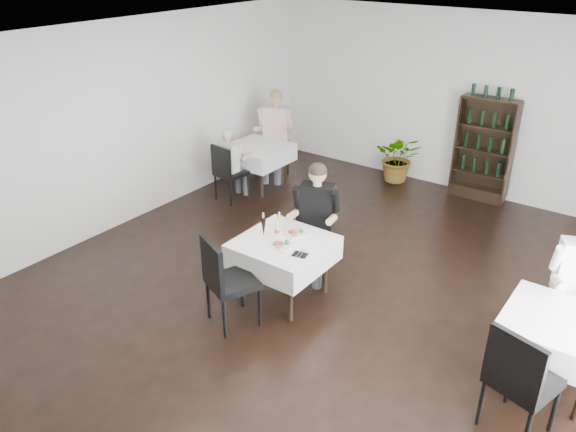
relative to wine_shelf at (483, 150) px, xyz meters
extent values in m
plane|color=black|center=(-0.60, -4.31, -0.85)|extent=(9.00, 9.00, 0.00)
plane|color=white|center=(-0.60, -4.31, 2.15)|extent=(9.00, 9.00, 0.00)
plane|color=white|center=(-0.60, 0.19, 0.65)|extent=(7.00, 0.00, 7.00)
plane|color=white|center=(-4.10, -4.31, 0.65)|extent=(0.00, 9.00, 9.00)
cube|color=black|center=(0.00, 0.01, -0.75)|extent=(0.90, 0.28, 0.20)
cylinder|color=black|center=(-1.27, -4.68, -0.49)|extent=(0.06, 0.06, 0.71)
cylinder|color=black|center=(-1.27, -3.95, -0.49)|extent=(0.06, 0.06, 0.71)
cylinder|color=black|center=(-0.53, -4.68, -0.49)|extent=(0.06, 0.06, 0.71)
cylinder|color=black|center=(-0.53, -3.95, -0.49)|extent=(0.06, 0.06, 0.71)
cube|color=black|center=(-0.90, -4.31, -0.12)|extent=(0.85, 0.85, 0.04)
cube|color=white|center=(-0.90, -4.31, -0.23)|extent=(1.03, 1.03, 0.30)
cylinder|color=black|center=(-3.64, -2.15, -0.49)|extent=(0.06, 0.06, 0.71)
cylinder|color=black|center=(-3.64, -1.47, -0.49)|extent=(0.06, 0.06, 0.71)
cylinder|color=black|center=(-2.96, -2.15, -0.49)|extent=(0.06, 0.06, 0.71)
cylinder|color=black|center=(-2.96, -1.47, -0.49)|extent=(0.06, 0.06, 0.71)
cube|color=black|center=(-3.30, -1.81, -0.12)|extent=(0.80, 0.80, 0.04)
cube|color=white|center=(-3.30, -1.81, -0.23)|extent=(0.98, 0.98, 0.30)
cylinder|color=black|center=(1.76, -4.35, -0.49)|extent=(0.06, 0.06, 0.71)
cylinder|color=black|center=(1.76, -3.67, -0.49)|extent=(0.06, 0.06, 0.71)
cube|color=black|center=(2.10, -4.01, -0.12)|extent=(0.80, 0.80, 0.04)
cube|color=white|center=(2.10, -4.01, -0.23)|extent=(0.98, 0.98, 0.30)
imported|color=#255D20|center=(-1.43, -0.11, -0.40)|extent=(0.99, 0.93, 0.89)
cylinder|color=black|center=(-1.00, -3.98, -0.61)|extent=(0.04, 0.04, 0.47)
cylinder|color=black|center=(-1.18, -3.61, -0.61)|extent=(0.04, 0.04, 0.47)
cylinder|color=black|center=(-0.63, -3.81, -0.61)|extent=(0.04, 0.04, 0.47)
cylinder|color=black|center=(-0.80, -3.44, -0.61)|extent=(0.04, 0.04, 0.47)
cube|color=black|center=(-0.90, -3.71, -0.34)|extent=(0.63, 0.63, 0.07)
cube|color=black|center=(-0.99, -3.51, -0.06)|extent=(0.45, 0.25, 0.51)
cylinder|color=black|center=(-0.76, -4.96, -0.60)|extent=(0.04, 0.04, 0.50)
cylinder|color=black|center=(-0.93, -5.35, -0.60)|extent=(0.04, 0.04, 0.50)
cylinder|color=black|center=(-1.16, -4.79, -0.60)|extent=(0.04, 0.04, 0.50)
cylinder|color=black|center=(-1.33, -5.18, -0.60)|extent=(0.04, 0.04, 0.50)
cube|color=black|center=(-1.05, -5.07, -0.32)|extent=(0.65, 0.65, 0.08)
cube|color=black|center=(-1.14, -5.28, -0.02)|extent=(0.48, 0.25, 0.54)
cylinder|color=black|center=(-3.49, -1.48, -0.64)|extent=(0.03, 0.03, 0.42)
cylinder|color=black|center=(-3.57, -1.13, -0.64)|extent=(0.03, 0.03, 0.42)
cylinder|color=black|center=(-3.14, -1.40, -0.64)|extent=(0.03, 0.03, 0.42)
cylinder|color=black|center=(-3.22, -1.05, -0.64)|extent=(0.03, 0.03, 0.42)
cube|color=black|center=(-3.36, -1.26, -0.40)|extent=(0.50, 0.50, 0.06)
cube|color=black|center=(-3.40, -1.08, -0.16)|extent=(0.42, 0.14, 0.45)
cylinder|color=black|center=(-3.10, -2.35, -0.62)|extent=(0.03, 0.03, 0.45)
cylinder|color=black|center=(-3.15, -2.73, -0.62)|extent=(0.03, 0.03, 0.45)
cylinder|color=black|center=(-3.48, -2.29, -0.62)|extent=(0.03, 0.03, 0.45)
cylinder|color=black|center=(-3.54, -2.67, -0.62)|extent=(0.03, 0.03, 0.45)
cube|color=black|center=(-3.32, -2.51, -0.37)|extent=(0.50, 0.50, 0.07)
cube|color=black|center=(-3.35, -2.71, -0.11)|extent=(0.45, 0.11, 0.48)
cylinder|color=black|center=(1.77, -3.45, -0.62)|extent=(0.04, 0.04, 0.46)
cylinder|color=black|center=(1.88, -3.07, -0.62)|extent=(0.04, 0.04, 0.46)
cylinder|color=black|center=(2.16, -3.56, -0.62)|extent=(0.04, 0.04, 0.46)
cube|color=black|center=(2.02, -3.31, -0.35)|extent=(0.57, 0.57, 0.07)
cylinder|color=black|center=(2.29, -4.63, -0.59)|extent=(0.04, 0.04, 0.51)
cylinder|color=black|center=(1.86, -4.50, -0.59)|extent=(0.04, 0.04, 0.51)
cylinder|color=black|center=(1.74, -4.93, -0.59)|extent=(0.04, 0.04, 0.51)
cube|color=black|center=(2.01, -4.78, -0.30)|extent=(0.63, 0.63, 0.08)
cube|color=black|center=(1.95, -5.00, 0.00)|extent=(0.51, 0.19, 0.55)
cube|color=#45454D|center=(-0.94, -3.82, -0.25)|extent=(0.30, 0.47, 0.15)
cylinder|color=#45454D|center=(-0.87, -3.99, -0.59)|extent=(0.12, 0.12, 0.52)
cube|color=#45454D|center=(-0.74, -3.74, -0.25)|extent=(0.30, 0.47, 0.15)
cylinder|color=#45454D|center=(-0.67, -3.92, -0.59)|extent=(0.12, 0.12, 0.52)
cube|color=black|center=(-0.91, -3.59, 0.10)|extent=(0.48, 0.37, 0.58)
cylinder|color=tan|center=(-1.03, -3.94, 0.08)|extent=(0.19, 0.34, 0.16)
cylinder|color=tan|center=(-0.58, -3.77, 0.08)|extent=(0.19, 0.34, 0.16)
sphere|color=tan|center=(-0.90, -3.61, 0.54)|extent=(0.22, 0.22, 0.22)
sphere|color=black|center=(-0.90, -3.61, 0.57)|extent=(0.22, 0.22, 0.22)
cube|color=#45454D|center=(-3.38, -1.45, -0.22)|extent=(0.33, 0.49, 0.16)
cylinder|color=#45454D|center=(-3.30, -1.63, -0.57)|extent=(0.12, 0.12, 0.55)
cube|color=#45454D|center=(-3.17, -1.36, -0.22)|extent=(0.33, 0.49, 0.16)
cylinder|color=#45454D|center=(-3.09, -1.54, -0.57)|extent=(0.12, 0.12, 0.55)
cube|color=beige|center=(-3.36, -1.21, 0.15)|extent=(0.51, 0.41, 0.62)
cylinder|color=tan|center=(-3.47, -1.59, 0.13)|extent=(0.22, 0.36, 0.17)
cylinder|color=tan|center=(-3.00, -1.38, 0.13)|extent=(0.22, 0.36, 0.17)
sphere|color=tan|center=(-3.35, -1.23, 0.62)|extent=(0.24, 0.24, 0.24)
sphere|color=olive|center=(-3.35, -1.23, 0.66)|extent=(0.24, 0.24, 0.24)
cube|color=#45454D|center=(-3.25, -2.39, -0.37)|extent=(0.12, 0.36, 0.12)
cylinder|color=#45454D|center=(-3.25, -2.23, -0.64)|extent=(0.09, 0.09, 0.42)
cube|color=#45454D|center=(-3.42, -2.39, -0.37)|extent=(0.12, 0.36, 0.12)
cylinder|color=#45454D|center=(-3.42, -2.23, -0.64)|extent=(0.09, 0.09, 0.42)
cube|color=silver|center=(-3.34, -2.55, -0.09)|extent=(0.34, 0.19, 0.47)
cylinder|color=tan|center=(-3.14, -2.32, -0.10)|extent=(0.07, 0.27, 0.13)
cylinder|color=tan|center=(-3.53, -2.32, -0.10)|extent=(0.07, 0.27, 0.13)
sphere|color=tan|center=(-3.34, -2.53, 0.27)|extent=(0.18, 0.18, 0.18)
sphere|color=beige|center=(-3.34, -2.53, 0.30)|extent=(0.18, 0.18, 0.18)
cube|color=#45454D|center=(2.07, -3.54, -0.24)|extent=(0.32, 0.48, 0.15)
cylinder|color=#45454D|center=(2.14, -3.72, -0.58)|extent=(0.12, 0.12, 0.53)
cylinder|color=tan|center=(1.97, -3.67, 0.10)|extent=(0.21, 0.34, 0.17)
cube|color=white|center=(-0.88, -4.09, -0.07)|extent=(0.31, 0.31, 0.02)
cube|color=brown|center=(-0.91, -4.11, -0.05)|extent=(0.11, 0.09, 0.02)
sphere|color=#2D671B|center=(-0.82, -4.06, -0.03)|extent=(0.06, 0.06, 0.06)
cube|color=brown|center=(-0.86, -4.15, -0.05)|extent=(0.11, 0.10, 0.02)
cube|color=white|center=(-0.85, -4.43, -0.07)|extent=(0.26, 0.26, 0.02)
cube|color=brown|center=(-0.88, -4.45, -0.05)|extent=(0.11, 0.10, 0.02)
sphere|color=#2D671B|center=(-0.79, -4.39, -0.03)|extent=(0.06, 0.06, 0.06)
cube|color=brown|center=(-0.83, -4.49, -0.05)|extent=(0.10, 0.09, 0.02)
cone|color=black|center=(-1.16, -4.36, 0.05)|extent=(0.07, 0.07, 0.25)
cylinder|color=silver|center=(-1.16, -4.36, 0.20)|extent=(0.02, 0.02, 0.06)
cone|color=gold|center=(-1.08, -4.16, 0.03)|extent=(0.06, 0.06, 0.21)
cylinder|color=silver|center=(-1.08, -4.16, 0.16)|extent=(0.02, 0.02, 0.05)
cylinder|color=silver|center=(-1.02, -4.28, 0.02)|extent=(0.06, 0.06, 0.19)
cylinder|color=red|center=(-1.02, -4.28, 0.00)|extent=(0.06, 0.06, 0.05)
cylinder|color=silver|center=(-1.02, -4.28, 0.13)|extent=(0.02, 0.02, 0.05)
cube|color=black|center=(-0.55, -4.47, -0.07)|extent=(0.19, 0.16, 0.01)
cylinder|color=silver|center=(-0.57, -4.47, -0.06)|extent=(0.05, 0.18, 0.01)
cylinder|color=silver|center=(-0.53, -4.47, -0.06)|extent=(0.06, 0.18, 0.01)
camera|label=1|loc=(2.56, -8.96, 3.10)|focal=35.00mm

